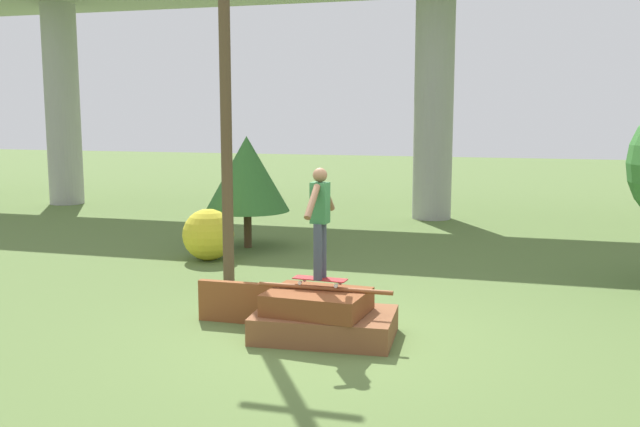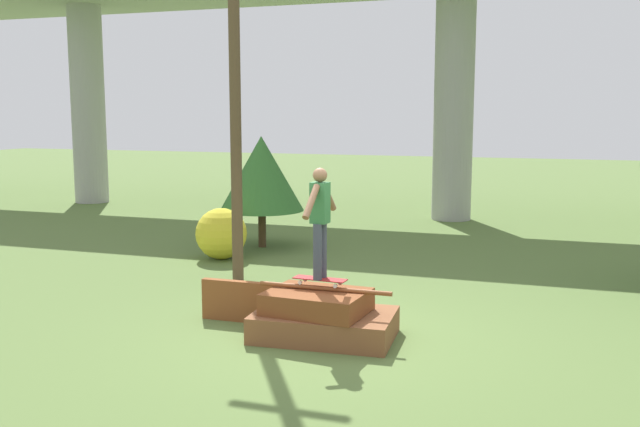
{
  "view_description": "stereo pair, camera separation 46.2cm",
  "coord_description": "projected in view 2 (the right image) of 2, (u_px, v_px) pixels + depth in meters",
  "views": [
    {
      "loc": [
        2.51,
        -8.95,
        3.02
      ],
      "look_at": [
        -0.08,
        0.06,
        1.68
      ],
      "focal_mm": 40.0,
      "sensor_mm": 36.0,
      "label": 1
    },
    {
      "loc": [
        2.95,
        -8.82,
        3.02
      ],
      "look_at": [
        -0.08,
        0.06,
        1.68
      ],
      "focal_mm": 40.0,
      "sensor_mm": 36.0,
      "label": 2
    }
  ],
  "objects": [
    {
      "name": "bush_yellow_flowering",
      "position": [
        221.0,
        234.0,
        14.71
      ],
      "size": [
        1.06,
        1.06,
        1.06
      ],
      "color": "gold",
      "rests_on": "ground_plane"
    },
    {
      "name": "scrap_plank_loose",
      "position": [
        242.0,
        301.0,
        10.33
      ],
      "size": [
        1.23,
        0.12,
        0.6
      ],
      "color": "brown",
      "rests_on": "ground_plane"
    },
    {
      "name": "skateboard",
      "position": [
        320.0,
        279.0,
        9.6
      ],
      "size": [
        0.74,
        0.26,
        0.09
      ],
      "color": "maroon",
      "rests_on": "scrap_pile"
    },
    {
      "name": "ground_plane",
      "position": [
        324.0,
        338.0,
        9.63
      ],
      "size": [
        80.0,
        80.0,
        0.0
      ],
      "primitive_type": "plane",
      "color": "#567038"
    },
    {
      "name": "skater",
      "position": [
        320.0,
        216.0,
        9.48
      ],
      "size": [
        0.23,
        1.03,
        1.49
      ],
      "color": "#383D4C",
      "rests_on": "skateboard"
    },
    {
      "name": "scrap_pile",
      "position": [
        322.0,
        317.0,
        9.58
      ],
      "size": [
        1.93,
        1.3,
        0.71
      ],
      "color": "brown",
      "rests_on": "ground_plane"
    },
    {
      "name": "utility_pole",
      "position": [
        235.0,
        60.0,
        12.35
      ],
      "size": [
        1.3,
        0.2,
        7.59
      ],
      "color": "brown",
      "rests_on": "ground_plane"
    },
    {
      "name": "tree_behind_left",
      "position": [
        262.0,
        174.0,
        15.89
      ],
      "size": [
        1.89,
        1.89,
        2.5
      ],
      "color": "#4C3823",
      "rests_on": "ground_plane"
    }
  ]
}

